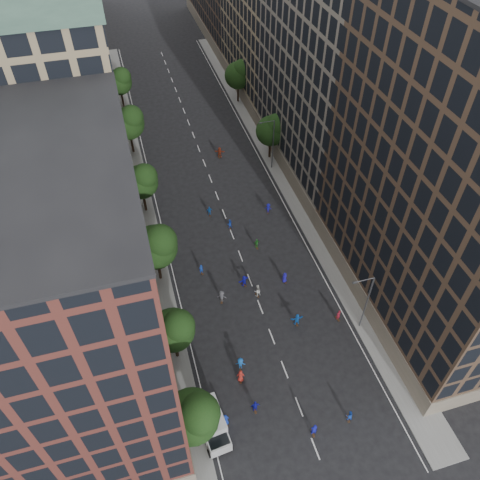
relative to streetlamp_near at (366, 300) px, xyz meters
The scene contains 39 objects.
ground 30.30m from the streetlamp_near, 110.32° to the left, with size 240.00×240.00×0.00m, color black.
sidewalk_left 42.27m from the streetlamp_near, 122.21° to the left, with size 4.00×105.00×0.15m, color slate.
sidewalk_right 35.90m from the streetlamp_near, 87.37° to the left, with size 4.00×105.00×0.15m, color slate.
bldg_left_a 30.99m from the streetlamp_near, behind, with size 14.00×22.00×30.00m, color #53251F.
bldg_left_b 39.13m from the streetlamp_near, 141.93° to the left, with size 14.00×26.00×34.00m, color #877658.
bldg_left_c 55.29m from the streetlamp_near, 122.56° to the left, with size 14.00×20.00×28.00m, color #53251F.
bldg_left_d 76.68m from the streetlamp_near, 112.76° to the left, with size 14.00×28.00×32.00m, color #2F241F.
bldg_right_a 15.75m from the streetlamp_near, 19.17° to the left, with size 14.00×30.00×36.00m, color #463325.
bldg_right_b 35.03m from the streetlamp_near, 74.90° to the left, with size 14.00×28.00×33.00m, color #6C6459.
bldg_right_c 60.89m from the streetlamp_near, 81.68° to the left, with size 14.00×26.00×35.00m, color #877658.
tree_left_0 22.89m from the streetlamp_near, 159.12° to the right, with size 5.20×5.20×8.83m.
tree_left_1 21.47m from the streetlamp_near, behind, with size 4.80×4.80×8.21m.
tree_left_2 25.48m from the streetlamp_near, 147.07° to the left, with size 5.60×5.60×9.45m.
tree_left_3 35.12m from the streetlamp_near, 127.52° to the left, with size 5.00×5.00×8.58m.
tree_left_4 48.78m from the streetlamp_near, 115.99° to the left, with size 5.40×5.40×9.08m.
tree_left_5 63.57m from the streetlamp_near, 109.66° to the left, with size 4.80×4.80×8.33m.
tree_right_a 35.87m from the streetlamp_near, 88.38° to the left, with size 5.00×5.00×8.39m.
tree_right_b 55.86m from the streetlamp_near, 88.95° to the left, with size 5.20×5.20×8.83m.
streetlamp_near is the anchor object (origin of this frame).
streetlamp_far 33.00m from the streetlamp_near, 90.00° to the left, with size 2.64×0.22×9.06m.
cargo_van 21.35m from the streetlamp_near, 159.35° to the right, with size 2.96×5.45×2.79m.
skater_0 20.08m from the streetlamp_near, 158.67° to the right, with size 0.83×0.54×1.71m, color #1530AD.
skater_1 15.14m from the streetlamp_near, 133.66° to the right, with size 0.67×0.44×1.85m, color #13169B.
skater_2 12.54m from the streetlamp_near, 120.63° to the right, with size 0.73×0.57×1.51m, color #163FB6.
skater_3 15.72m from the streetlamp_near, behind, with size 1.12×0.64×1.73m, color #1552AE.
skater_4 16.89m from the streetlamp_near, 156.23° to the right, with size 1.01×0.42×1.73m, color #13149C.
skater_5 8.50m from the streetlamp_near, 160.94° to the left, with size 1.62×0.52×1.75m, color blue.
skater_6 16.30m from the streetlamp_near, 169.40° to the right, with size 0.88×0.57×1.80m, color #AF251D.
skater_7 5.04m from the streetlamp_near, 138.09° to the left, with size 0.58×0.38×1.60m, color maroon.
skater_8 13.54m from the streetlamp_near, 142.56° to the left, with size 0.91×0.71×1.88m, color silver.
skater_9 17.38m from the streetlamp_near, 151.07° to the left, with size 1.18×0.68×1.83m, color #47474D.
skater_10 18.24m from the streetlamp_near, 115.92° to the left, with size 0.93×0.39×1.58m, color #206B21.
skater_11 15.68m from the streetlamp_near, 138.81° to the left, with size 1.55×0.49×1.67m, color #1716B6.
skater_12 11.74m from the streetlamp_near, 124.15° to the left, with size 0.78×0.51×1.60m, color #181296.
skater_13 21.52m from the streetlamp_near, 140.35° to the left, with size 0.56×0.37×1.54m, color #153BAB.
skater_14 23.68m from the streetlamp_near, 116.45° to the left, with size 0.74×0.58×1.53m, color #1436A9.
skater_15 23.31m from the streetlamp_near, 99.76° to the left, with size 1.01×0.58×1.57m, color #121190.
skater_16 27.73m from the streetlamp_near, 117.18° to the left, with size 0.93×0.39×1.58m, color #144FA3.
skater_17 39.33m from the streetlamp_near, 100.95° to the left, with size 1.79×0.57×1.93m, color maroon.
Camera 1 is at (-12.06, -15.12, 47.24)m, focal length 35.00 mm.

